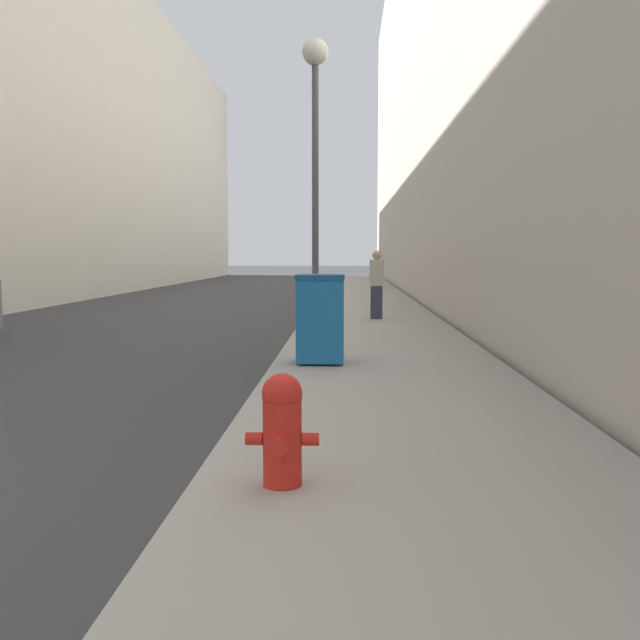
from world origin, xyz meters
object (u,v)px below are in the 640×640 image
at_px(trash_bin, 320,318).
at_px(lamppost, 315,126).
at_px(fire_hydrant, 282,427).
at_px(pedestrian_on_sidewalk, 377,285).

height_order(trash_bin, lamppost, lamppost).
height_order(fire_hydrant, lamppost, lamppost).
distance_m(fire_hydrant, pedestrian_on_sidewalk, 12.90).
relative_size(trash_bin, lamppost, 0.23).
bearing_deg(trash_bin, pedestrian_on_sidewalk, 81.26).
bearing_deg(lamppost, pedestrian_on_sidewalk, 68.24).
distance_m(lamppost, pedestrian_on_sidewalk, 4.91).
bearing_deg(trash_bin, lamppost, 93.70).
bearing_deg(fire_hydrant, pedestrian_on_sidewalk, 84.80).
xyz_separation_m(fire_hydrant, lamppost, (-0.19, 9.42, 3.69)).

